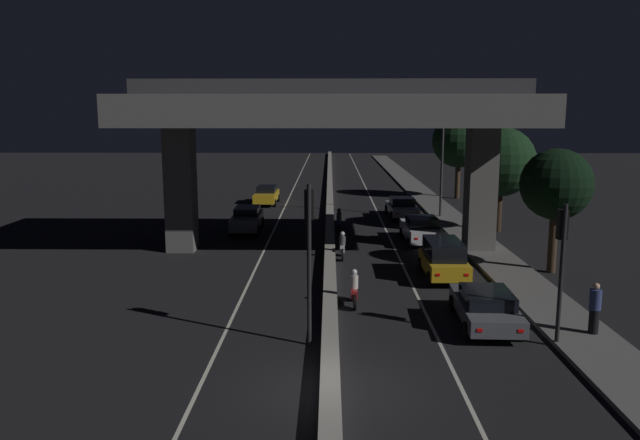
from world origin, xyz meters
TOP-DOWN VIEW (x-y plane):
  - ground_plane at (0.00, 0.00)m, footprint 200.00×200.00m
  - lane_line_left_inner at (-3.60, 35.00)m, footprint 0.12×126.00m
  - lane_line_right_inner at (3.60, 35.00)m, footprint 0.12×126.00m
  - median_divider at (0.00, 35.00)m, footprint 0.55×126.00m
  - sidewalk_right at (8.43, 28.00)m, footprint 2.39×126.00m
  - elevated_overpass at (0.00, 17.42)m, footprint 21.31×9.13m
  - traffic_light_left_of_median at (-0.68, 3.50)m, footprint 0.30×0.49m
  - traffic_light_right_of_median at (7.33, 3.50)m, footprint 0.30×0.49m
  - street_lamp at (7.62, 28.16)m, footprint 2.00×0.32m
  - car_grey_lead at (5.51, 5.39)m, footprint 2.15×4.70m
  - car_taxi_yellow_second at (5.17, 11.79)m, footprint 1.90×4.01m
  - car_white_third at (5.31, 19.67)m, footprint 2.14×4.68m
  - car_silver_fourth at (5.17, 28.43)m, footprint 2.12×4.81m
  - car_grey_lead_oncoming at (-5.23, 22.75)m, footprint 1.92×4.67m
  - car_taxi_yellow_second_oncoming at (-5.21, 34.84)m, footprint 1.89×4.72m
  - motorcycle_red_filtering_near at (0.94, 7.60)m, footprint 0.32×1.84m
  - motorcycle_white_filtering_mid at (0.64, 15.55)m, footprint 0.33×1.78m
  - motorcycle_blue_filtering_far at (0.58, 23.29)m, footprint 0.34×1.78m
  - pedestrian_on_sidewalk at (8.82, 4.18)m, footprint 0.39×0.39m
  - roadside_tree_kerbside_near at (10.44, 12.86)m, footprint 3.31×3.31m
  - roadside_tree_kerbside_mid at (10.61, 23.04)m, footprint 4.32×4.32m
  - roadside_tree_kerbside_far at (11.15, 38.47)m, footprint 4.63×4.63m

SIDE VIEW (x-z plane):
  - ground_plane at x=0.00m, z-range 0.00..0.00m
  - lane_line_left_inner at x=-3.60m, z-range 0.00..0.00m
  - lane_line_right_inner at x=3.60m, z-range 0.00..0.00m
  - sidewalk_right at x=8.43m, z-range 0.00..0.16m
  - median_divider at x=0.00m, z-range 0.00..0.39m
  - motorcycle_white_filtering_mid at x=0.64m, z-range -0.10..1.31m
  - motorcycle_blue_filtering_far at x=0.58m, z-range -0.10..1.33m
  - motorcycle_red_filtering_near at x=0.94m, z-range -0.11..1.35m
  - car_grey_lead at x=5.51m, z-range 0.04..1.35m
  - car_silver_fourth at x=5.17m, z-range 0.02..1.47m
  - car_taxi_yellow_second_oncoming at x=-5.21m, z-range 0.03..1.50m
  - car_white_third at x=5.31m, z-range 0.02..1.54m
  - car_grey_lead_oncoming at x=-5.23m, z-range 0.04..1.61m
  - car_taxi_yellow_second at x=5.17m, z-range 0.05..1.79m
  - pedestrian_on_sidewalk at x=8.82m, z-range 0.15..1.89m
  - traffic_light_right_of_median at x=7.33m, z-range 0.85..5.50m
  - traffic_light_left_of_median at x=-0.68m, z-range 0.95..6.22m
  - roadside_tree_kerbside_near at x=10.44m, z-range 1.23..7.08m
  - roadside_tree_kerbside_mid at x=10.61m, z-range 1.12..7.70m
  - street_lamp at x=7.62m, z-range 0.70..8.44m
  - roadside_tree_kerbside_far at x=11.15m, z-range 1.34..8.69m
  - elevated_overpass at x=0.00m, z-range 2.56..11.76m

